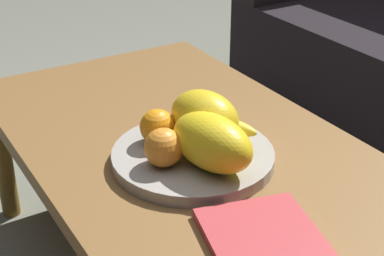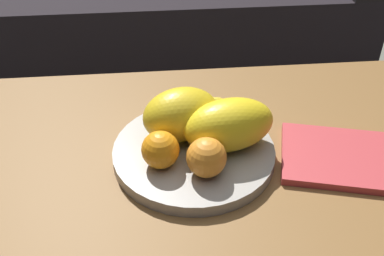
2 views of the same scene
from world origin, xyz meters
name	(u,v)px [view 1 (image 1 of 2)]	position (x,y,z in m)	size (l,w,h in m)	color
coffee_table	(206,174)	(0.00, 0.00, 0.36)	(1.26, 0.64, 0.40)	brown
fruit_bowl	(192,156)	(0.00, -0.03, 0.41)	(0.32, 0.32, 0.03)	#A49F96
melon_large_front	(205,118)	(-0.02, 0.01, 0.48)	(0.16, 0.11, 0.11)	yellow
melon_smaller_beside	(212,142)	(0.07, -0.03, 0.47)	(0.18, 0.10, 0.10)	yellow
orange_front	(157,127)	(-0.07, -0.07, 0.46)	(0.07, 0.07, 0.07)	orange
orange_right	(163,148)	(0.02, -0.11, 0.46)	(0.07, 0.07, 0.07)	orange
banana_bunch	(221,132)	(0.00, 0.03, 0.45)	(0.17, 0.13, 0.06)	yellow
magazine	(270,248)	(0.30, -0.07, 0.40)	(0.25, 0.18, 0.02)	#BE3C40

